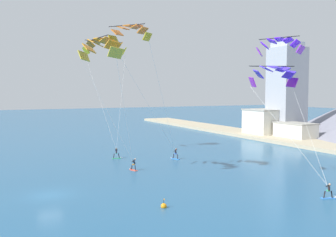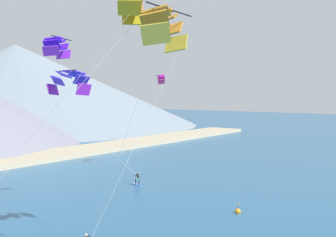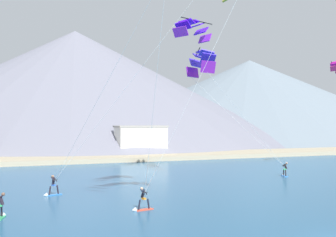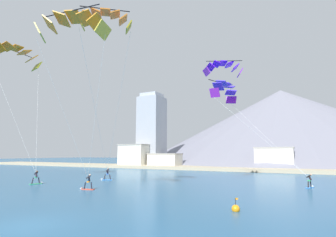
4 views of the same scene
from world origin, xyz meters
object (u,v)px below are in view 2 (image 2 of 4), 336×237
Objects in this scene: parafoil_kite_near_trail at (130,4)px; parafoil_kite_far_left at (163,26)px; parafoil_kite_mid_center at (70,80)px; parafoil_kite_distant_high_outer at (57,45)px; parafoil_kite_distant_low_drift at (161,78)px; kitesurfer_mid_center at (137,181)px; race_marker_buoy at (238,211)px.

parafoil_kite_near_trail reaches higher than parafoil_kite_far_left.
parafoil_kite_mid_center is 21.89m from parafoil_kite_far_left.
parafoil_kite_distant_high_outer reaches higher than parafoil_kite_distant_low_drift.
parafoil_kite_distant_high_outer is (9.01, 20.74, 0.50)m from parafoil_kite_far_left.
kitesurfer_mid_center is 0.49× the size of parafoil_kite_distant_low_drift.
race_marker_buoy is (5.22, -17.79, -12.88)m from parafoil_kite_mid_center.
parafoil_kite_far_left is 15.90× the size of race_marker_buoy.
parafoil_kite_mid_center is (8.68, 15.82, -5.28)m from parafoil_kite_near_trail.
parafoil_kite_far_left is 22.02m from race_marker_buoy.
race_marker_buoy is (-4.77, -16.56, -0.33)m from kitesurfer_mid_center.
parafoil_kite_distant_high_outer is 26.07m from race_marker_buoy.
parafoil_kite_mid_center is at bearing 172.99° from kitesurfer_mid_center.
parafoil_kite_distant_low_drift reaches higher than kitesurfer_mid_center.
race_marker_buoy is at bearing -73.18° from parafoil_kite_distant_high_outer.
parafoil_kite_distant_low_drift is 29.90m from race_marker_buoy.
parafoil_kite_mid_center is 21.75m from parafoil_kite_distant_low_drift.
parafoil_kite_near_trail is at bearing -147.67° from parafoil_kite_distant_low_drift.
parafoil_kite_distant_high_outer is 22.36m from parafoil_kite_distant_low_drift.
parafoil_kite_distant_low_drift is (21.49, 3.28, 0.73)m from parafoil_kite_mid_center.
race_marker_buoy is at bearing -73.65° from parafoil_kite_mid_center.
parafoil_kite_mid_center is at bearing 61.24° from parafoil_kite_near_trail.
parafoil_kite_mid_center is at bearing 106.35° from race_marker_buoy.
kitesurfer_mid_center is 0.11× the size of parafoil_kite_far_left.
parafoil_kite_near_trail is (-18.67, -14.59, 17.84)m from kitesurfer_mid_center.
parafoil_kite_distant_low_drift is at bearing 8.68° from parafoil_kite_mid_center.
parafoil_kite_distant_high_outer reaches higher than race_marker_buoy.
parafoil_kite_near_trail is at bearing -115.31° from parafoil_kite_distant_high_outer.
parafoil_kite_distant_high_outer reaches higher than parafoil_kite_far_left.
parafoil_kite_near_trail is 3.10× the size of parafoil_kite_distant_high_outer.
parafoil_kite_distant_high_outer is at bearing 112.80° from parafoil_kite_mid_center.
race_marker_buoy is (14.79, 1.61, -16.24)m from parafoil_kite_far_left.
parafoil_kite_distant_low_drift is (30.17, 19.09, -4.56)m from parafoil_kite_near_trail.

